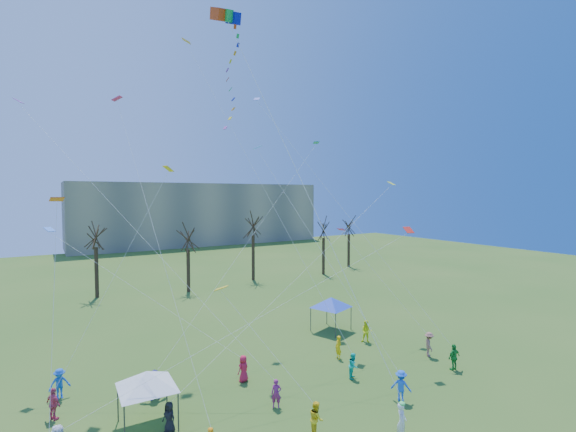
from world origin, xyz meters
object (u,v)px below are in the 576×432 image
hero_kite_flyer (402,422)px  canopy_tent_white (147,380)px  big_box_kite (236,79)px  canopy_tent_blue (331,302)px  distant_building (200,214)px

hero_kite_flyer → canopy_tent_white: 13.24m
big_box_kite → canopy_tent_blue: bearing=25.7°
hero_kite_flyer → big_box_kite: big_box_kite is taller
distant_building → hero_kite_flyer: distant_building is taller
hero_kite_flyer → canopy_tent_blue: canopy_tent_blue is taller
big_box_kite → canopy_tent_blue: size_ratio=6.26×
hero_kite_flyer → canopy_tent_blue: 16.48m
distant_building → canopy_tent_blue: size_ratio=15.74×
distant_building → big_box_kite: 79.05m
distant_building → canopy_tent_blue: 70.05m
hero_kite_flyer → canopy_tent_white: bearing=98.3°
hero_kite_flyer → canopy_tent_blue: (7.05, 14.81, 1.60)m
canopy_tent_white → canopy_tent_blue: 18.82m
distant_building → canopy_tent_white: bearing=-111.2°
distant_building → big_box_kite: (-23.62, -74.52, 11.76)m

